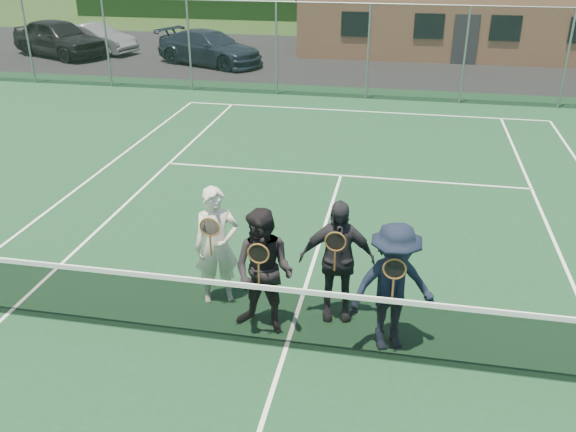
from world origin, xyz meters
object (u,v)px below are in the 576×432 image
(player_c, at_px, (337,260))
(player_b, at_px, (264,272))
(car_a, at_px, (59,38))
(car_c, at_px, (210,48))
(tennis_net, at_px, (286,316))
(player_a, at_px, (217,246))
(player_d, at_px, (393,288))
(car_b, at_px, (96,39))

(player_c, bearing_deg, player_b, -150.91)
(car_a, relative_size, car_c, 1.01)
(car_c, distance_m, tennis_net, 19.21)
(player_a, height_order, player_d, same)
(player_d, bearing_deg, player_b, 177.91)
(car_c, distance_m, player_c, 18.58)
(car_a, distance_m, car_c, 7.03)
(tennis_net, distance_m, player_a, 1.62)
(player_d, bearing_deg, car_c, 114.64)
(player_b, xyz_separation_m, player_d, (1.71, -0.06, -0.00))
(player_a, xyz_separation_m, player_d, (2.55, -0.67, -0.00))
(car_a, distance_m, player_a, 21.49)
(car_c, xyz_separation_m, player_c, (7.31, -17.08, 0.24))
(car_c, relative_size, player_d, 2.60)
(player_b, height_order, player_d, same)
(car_a, bearing_deg, player_d, -115.38)
(tennis_net, bearing_deg, player_b, 134.34)
(player_b, bearing_deg, car_b, 122.61)
(tennis_net, height_order, player_c, player_c)
(tennis_net, xyz_separation_m, player_c, (0.54, 0.90, 0.38))
(player_a, height_order, player_b, same)
(tennis_net, xyz_separation_m, player_d, (1.33, 0.33, 0.38))
(player_b, distance_m, player_d, 1.71)
(car_b, xyz_separation_m, player_c, (13.14, -18.58, 0.29))
(player_a, distance_m, player_c, 1.76)
(car_b, relative_size, player_d, 2.13)
(car_a, height_order, car_c, car_a)
(player_a, bearing_deg, player_b, -35.74)
(car_b, bearing_deg, player_b, -131.41)
(player_c, bearing_deg, car_a, 129.24)
(car_b, bearing_deg, player_d, -128.00)
(car_c, xyz_separation_m, tennis_net, (6.77, -17.98, -0.14))
(player_a, bearing_deg, player_d, -14.66)
(car_a, relative_size, player_c, 2.62)
(car_b, distance_m, player_d, 23.69)
(car_b, relative_size, player_a, 2.13)
(tennis_net, height_order, player_b, player_b)
(car_b, bearing_deg, player_c, -128.76)
(car_b, height_order, car_c, car_c)
(player_a, xyz_separation_m, player_c, (1.76, -0.09, -0.00))
(player_c, height_order, player_d, same)
(car_a, distance_m, player_c, 22.64)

